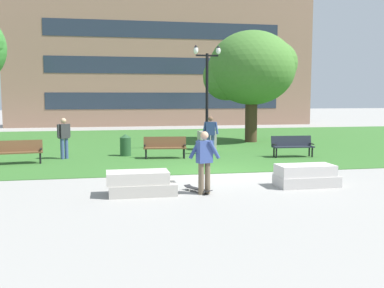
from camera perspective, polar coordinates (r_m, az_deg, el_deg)
ground_plane at (r=15.35m, az=2.76°, el=-3.82°), size 140.00×140.00×0.00m
grass_lawn at (r=25.09m, az=-2.60°, el=0.11°), size 40.00×20.00×0.02m
concrete_block_center at (r=12.21m, az=-6.59°, el=-5.00°), size 1.86×0.90×0.64m
concrete_block_left at (r=13.68m, az=14.26°, el=-3.94°), size 1.80×0.90×0.64m
person_skateboarder at (r=12.10m, az=1.58°, el=-1.90°), size 0.88×0.35×1.71m
skateboard at (r=12.48m, az=0.75°, el=-5.76°), size 0.65×1.00×0.14m
park_bench_near_left at (r=19.87m, az=12.62°, el=-0.11°), size 1.82×0.62×0.90m
park_bench_near_right at (r=19.01m, az=-3.46°, el=-0.25°), size 1.85×0.72×0.90m
park_bench_far_left at (r=18.70m, az=-21.19°, el=-0.77°), size 1.85×0.76×0.90m
lamp_post_left at (r=21.95m, az=1.90°, el=1.95°), size 1.32×0.80×5.05m
tree_near_left at (r=25.80m, az=7.46°, el=9.40°), size 5.12×4.88×6.26m
trash_bin at (r=19.93m, az=-8.45°, el=-0.11°), size 0.49×0.49×0.96m
person_bystander_near_lawn at (r=20.25m, az=2.37°, el=1.42°), size 0.70×0.40×1.71m
person_bystander_far_lawn at (r=19.46m, az=-15.95°, el=0.99°), size 0.55×0.46×1.71m
building_facade_distant at (r=39.68m, az=-3.45°, el=11.29°), size 26.82×1.03×12.40m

